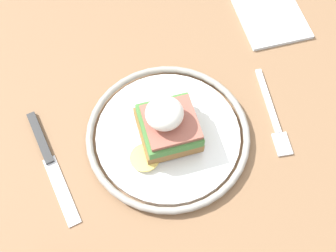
{
  "coord_description": "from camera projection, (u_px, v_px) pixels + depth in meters",
  "views": [
    {
      "loc": [
        0.05,
        0.32,
        1.3
      ],
      "look_at": [
        -0.02,
        0.05,
        0.78
      ],
      "focal_mm": 45.0,
      "sensor_mm": 36.0,
      "label": 1
    }
  ],
  "objects": [
    {
      "name": "ground_plane",
      "position": [
        157.0,
        229.0,
        1.3
      ],
      "size": [
        6.0,
        6.0,
        0.0
      ],
      "primitive_type": "plane",
      "color": "gray"
    },
    {
      "name": "dining_table",
      "position": [
        149.0,
        145.0,
        0.75
      ],
      "size": [
        1.03,
        0.66,
        0.75
      ],
      "color": "#846042",
      "rests_on": "ground_plane"
    },
    {
      "name": "plate",
      "position": [
        168.0,
        135.0,
        0.61
      ],
      "size": [
        0.24,
        0.24,
        0.02
      ],
      "color": "white",
      "rests_on": "dining_table"
    },
    {
      "name": "sandwich",
      "position": [
        167.0,
        124.0,
        0.58
      ],
      "size": [
        0.1,
        0.09,
        0.08
      ],
      "color": "olive",
      "rests_on": "plate"
    },
    {
      "name": "fork",
      "position": [
        273.0,
        115.0,
        0.63
      ],
      "size": [
        0.03,
        0.15,
        0.0
      ],
      "color": "silver",
      "rests_on": "dining_table"
    },
    {
      "name": "knife",
      "position": [
        48.0,
        157.0,
        0.6
      ],
      "size": [
        0.05,
        0.19,
        0.01
      ],
      "color": "#2D2D2D",
      "rests_on": "dining_table"
    },
    {
      "name": "napkin",
      "position": [
        271.0,
        18.0,
        0.72
      ],
      "size": [
        0.11,
        0.12,
        0.01
      ],
      "primitive_type": "cube",
      "rotation": [
        0.0,
        0.0,
        -0.02
      ],
      "color": "silver",
      "rests_on": "dining_table"
    }
  ]
}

